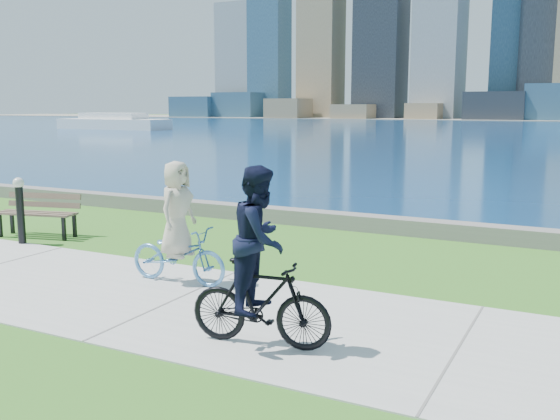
# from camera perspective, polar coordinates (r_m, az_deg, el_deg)

# --- Properties ---
(ground) EXTENTS (320.00, 320.00, 0.00)m
(ground) POSITION_cam_1_polar(r_m,az_deg,el_deg) (9.14, -9.79, -8.29)
(ground) COLOR #2D681B
(ground) RESTS_ON ground
(concrete_path) EXTENTS (80.00, 3.50, 0.02)m
(concrete_path) POSITION_cam_1_polar(r_m,az_deg,el_deg) (9.14, -9.79, -8.23)
(concrete_path) COLOR #AFB0AA
(concrete_path) RESTS_ON ground
(seawall) EXTENTS (90.00, 0.50, 0.35)m
(seawall) POSITION_cam_1_polar(r_m,az_deg,el_deg) (14.39, 5.13, -0.93)
(seawall) COLOR slate
(seawall) RESTS_ON ground
(bay_water) EXTENTS (320.00, 131.00, 0.01)m
(bay_water) POSITION_cam_1_polar(r_m,az_deg,el_deg) (79.16, 23.43, 6.73)
(bay_water) COLOR navy
(bay_water) RESTS_ON ground
(ferry_near) EXTENTS (14.25, 4.07, 1.93)m
(ferry_near) POSITION_cam_1_polar(r_m,az_deg,el_deg) (77.34, -14.99, 7.73)
(ferry_near) COLOR white
(ferry_near) RESTS_ON ground
(park_bench) EXTENTS (1.85, 0.99, 0.91)m
(park_bench) POSITION_cam_1_polar(r_m,az_deg,el_deg) (14.31, -21.16, -0.05)
(park_bench) COLOR black
(park_bench) RESTS_ON ground
(bollard_lamp) EXTENTS (0.22, 0.22, 1.36)m
(bollard_lamp) POSITION_cam_1_polar(r_m,az_deg,el_deg) (13.57, -22.68, 0.32)
(bollard_lamp) COLOR black
(bollard_lamp) RESTS_ON ground
(cyclist_woman) EXTENTS (0.64, 1.72, 1.92)m
(cyclist_woman) POSITION_cam_1_polar(r_m,az_deg,el_deg) (9.86, -9.32, -2.56)
(cyclist_woman) COLOR #528DC7
(cyclist_woman) RESTS_ON ground
(cyclist_man) EXTENTS (0.73, 1.75, 2.10)m
(cyclist_man) POSITION_cam_1_polar(r_m,az_deg,el_deg) (7.15, -1.83, -5.64)
(cyclist_man) COLOR black
(cyclist_man) RESTS_ON ground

